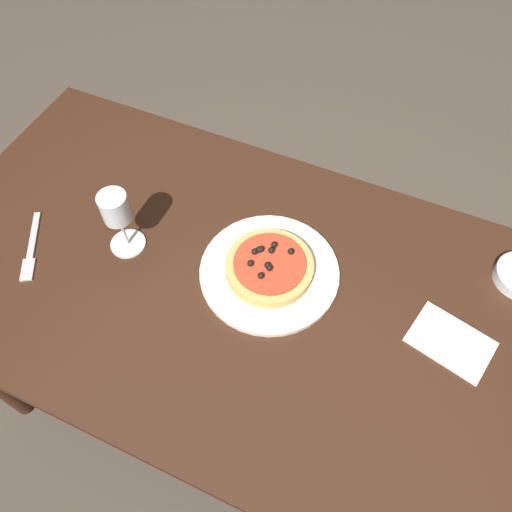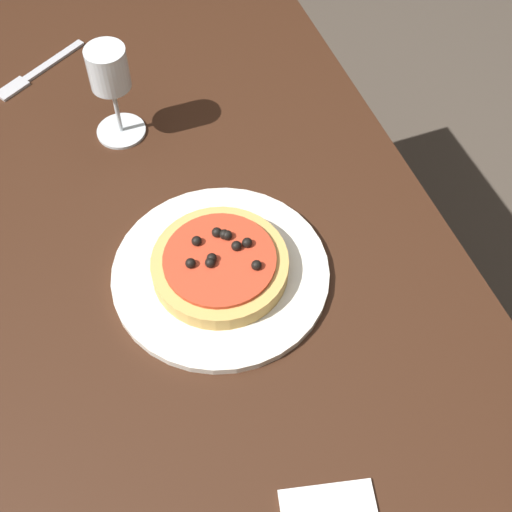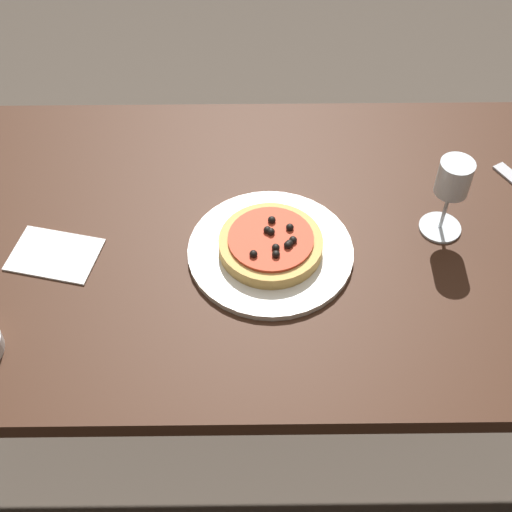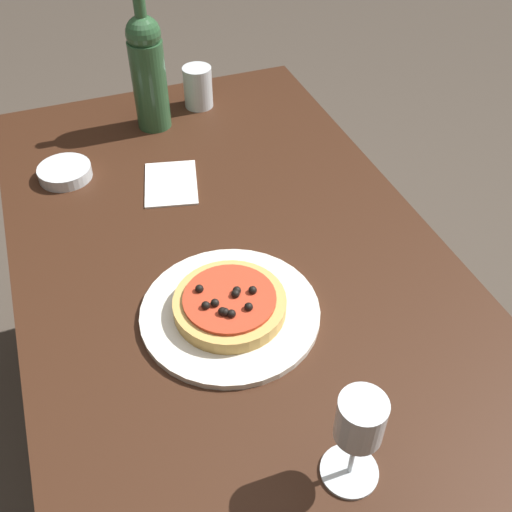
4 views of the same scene
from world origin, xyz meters
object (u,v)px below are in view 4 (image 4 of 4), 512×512
object	(u,v)px
pizza	(230,304)
side_bowl	(65,172)
dining_table	(253,331)
wine_bottle	(148,70)
dinner_plate	(230,312)
water_cup	(198,87)
wine_glass	(359,426)

from	to	relation	value
pizza	side_bowl	size ratio (longest dim) A/B	1.66
dining_table	wine_bottle	world-z (taller)	wine_bottle
side_bowl	dining_table	bearing A→B (deg)	28.37
dinner_plate	water_cup	world-z (taller)	water_cup
dining_table	water_cup	size ratio (longest dim) A/B	15.73
wine_glass	water_cup	xyz separation A→B (m)	(-1.00, 0.09, -0.06)
dining_table	water_cup	distance (m)	0.68
wine_bottle	side_bowl	xyz separation A→B (m)	(0.14, -0.23, -0.13)
dining_table	wine_glass	size ratio (longest dim) A/B	9.73
dinner_plate	side_bowl	xyz separation A→B (m)	(-0.49, -0.20, 0.01)
pizza	side_bowl	bearing A→B (deg)	-157.61
pizza	side_bowl	world-z (taller)	pizza
wine_glass	side_bowl	bearing A→B (deg)	-162.07
water_cup	side_bowl	size ratio (longest dim) A/B	0.90
wine_bottle	wine_glass	bearing A→B (deg)	2.00
pizza	dinner_plate	bearing A→B (deg)	147.12
dining_table	dinner_plate	world-z (taller)	dinner_plate
dining_table	wine_bottle	size ratio (longest dim) A/B	4.97
wine_bottle	side_bowl	world-z (taller)	wine_bottle
dining_table	wine_bottle	bearing A→B (deg)	-177.76
wine_glass	water_cup	bearing A→B (deg)	174.73
dinner_plate	pizza	world-z (taller)	pizza
wine_bottle	side_bowl	distance (m)	0.30
dinner_plate	pizza	size ratio (longest dim) A/B	1.60
pizza	wine_bottle	size ratio (longest dim) A/B	0.58
dining_table	side_bowl	size ratio (longest dim) A/B	14.09
water_cup	dinner_plate	bearing A→B (deg)	-12.44
dining_table	side_bowl	bearing A→B (deg)	-151.63
pizza	dining_table	bearing A→B (deg)	116.87
dining_table	pizza	bearing A→B (deg)	-63.13
wine_bottle	pizza	bearing A→B (deg)	-2.33
dinner_plate	dining_table	bearing A→B (deg)	116.68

